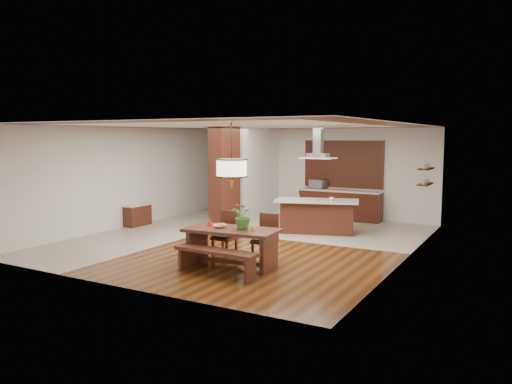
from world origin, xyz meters
The scene contains 25 objects.
room_shell centered at (0.00, 0.00, 2.06)m, with size 9.00×9.04×2.92m.
tile_hallway centered at (-2.75, 0.00, 0.01)m, with size 2.50×9.00×0.01m, color #B5A797.
tile_kitchen centered at (1.25, 2.50, 0.01)m, with size 5.50×4.00×0.01m, color #B5A797.
soffit_band centered at (0.00, 0.00, 2.88)m, with size 8.00×9.00×0.02m, color #3C1E0F.
partition_pier centered at (-1.40, 1.20, 1.45)m, with size 0.45×1.00×2.90m, color black.
partition_stub centered at (-1.40, 3.30, 1.45)m, with size 0.18×2.40×2.90m, color silver.
hallway_console centered at (-3.81, 0.20, 0.32)m, with size 0.37×0.88×0.63m, color black.
hallway_doorway centered at (-2.70, 4.40, 1.05)m, with size 1.10×0.20×2.10m, color black.
rear_counter centered at (1.00, 4.20, 0.48)m, with size 2.60×0.62×0.95m.
kitchen_window centered at (1.00, 4.46, 1.75)m, with size 2.60×0.08×1.50m, color brown.
shelf_lower centered at (3.87, 2.60, 1.40)m, with size 0.26×0.90×0.04m, color black.
shelf_upper centered at (3.87, 2.60, 1.80)m, with size 0.26×0.90×0.04m, color black.
dining_table centered at (1.07, -2.36, 0.57)m, with size 1.95×1.10×0.78m.
dining_bench centered at (1.13, -3.04, 0.25)m, with size 1.75×0.38×0.49m, color black, non-canonical shape.
dining_chair_left centered at (0.55, -1.83, 0.51)m, with size 0.45×0.45×1.01m, color black, non-canonical shape.
dining_chair_right centered at (1.48, -1.75, 0.51)m, with size 0.45×0.45×1.01m, color black, non-canonical shape.
pendant_lantern centered at (1.07, -2.36, 2.25)m, with size 0.64×0.64×1.31m, color #FFF2C3, non-canonical shape.
foliage_plant centered at (1.30, -2.28, 1.04)m, with size 0.47×0.40×0.52m, color #2F7D29.
fruit_bowl centered at (0.80, -2.40, 0.81)m, with size 0.25×0.25×0.06m, color beige.
napkin_cone centered at (0.50, -2.32, 0.88)m, with size 0.12×0.12×0.19m, color red.
gold_ornament centered at (1.59, -2.42, 0.83)m, with size 0.07×0.07×0.11m, color gold.
kitchen_island centered at (1.22, 1.76, 0.47)m, with size 2.42×1.59×0.92m.
range_hood centered at (1.22, 1.77, 2.46)m, with size 0.90×0.55×0.87m, color silver, non-canonical shape.
island_cup centered at (1.66, 1.68, 0.97)m, with size 0.13×0.13×0.10m, color silver.
microwave centered at (0.24, 4.22, 1.09)m, with size 0.52×0.35×0.29m, color #BBBDC2.
Camera 1 is at (6.32, -10.74, 2.62)m, focal length 35.00 mm.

